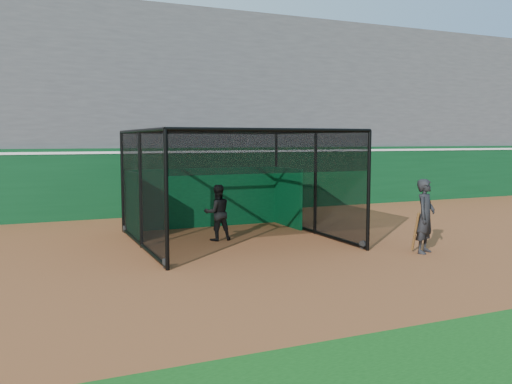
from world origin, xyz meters
name	(u,v)px	position (x,y,z in m)	size (l,w,h in m)	color
ground	(261,261)	(0.00, 0.00, 0.00)	(120.00, 120.00, 0.00)	brown
outfield_wall	(168,180)	(0.00, 8.50, 1.29)	(50.00, 0.50, 2.50)	#0A3A1A
grandstand	(145,101)	(0.00, 12.27, 4.48)	(50.00, 7.85, 8.95)	#4C4C4F
batting_cage	(234,186)	(0.36, 2.65, 1.51)	(5.27, 5.44, 3.04)	black
batter	(217,213)	(-0.07, 2.81, 0.78)	(0.76, 0.59, 1.56)	black
on_deck_player	(425,216)	(4.08, -0.85, 0.92)	(0.80, 0.72, 1.84)	black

